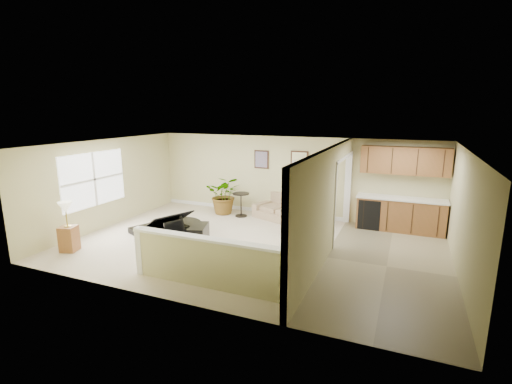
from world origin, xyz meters
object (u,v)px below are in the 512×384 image
at_px(piano, 164,211).
at_px(lamp_stand, 68,230).
at_px(small_plant, 322,218).
at_px(palm_plant, 225,195).
at_px(piano_bench, 199,235).
at_px(loveseat, 283,207).
at_px(accent_table, 241,202).

distance_m(piano, lamp_stand, 2.39).
bearing_deg(piano, small_plant, 53.37).
xyz_separation_m(piano, small_plant, (3.85, 2.23, -0.38)).
relative_size(piano, palm_plant, 1.59).
distance_m(piano, piano_bench, 1.48).
xyz_separation_m(piano, lamp_stand, (-1.28, -2.01, -0.09)).
bearing_deg(loveseat, palm_plant, -154.17).
relative_size(loveseat, small_plant, 3.82).
bearing_deg(piano_bench, loveseat, 68.01).
bearing_deg(lamp_stand, accent_table, 58.98).
xyz_separation_m(small_plant, lamp_stand, (-5.13, -4.25, 0.29)).
distance_m(palm_plant, lamp_stand, 4.75).
relative_size(piano_bench, small_plant, 1.43).
bearing_deg(palm_plant, accent_table, -9.10).
bearing_deg(palm_plant, piano_bench, -75.79).
xyz_separation_m(piano_bench, lamp_stand, (-2.64, -1.55, 0.26)).
bearing_deg(accent_table, piano, -119.71).
height_order(piano, palm_plant, piano).
xyz_separation_m(loveseat, palm_plant, (-1.91, -0.19, 0.24)).
bearing_deg(palm_plant, loveseat, 5.58).
distance_m(piano, small_plant, 4.47).
height_order(piano_bench, palm_plant, palm_plant).
height_order(accent_table, lamp_stand, lamp_stand).
distance_m(accent_table, lamp_stand, 4.95).
bearing_deg(piano, piano_bench, 4.29).
height_order(palm_plant, lamp_stand, palm_plant).
relative_size(accent_table, lamp_stand, 0.62).
bearing_deg(accent_table, small_plant, 0.15).
bearing_deg(palm_plant, piano, -105.59).
bearing_deg(loveseat, small_plant, 8.07).
bearing_deg(piano_bench, lamp_stand, -149.61).
bearing_deg(piano, palm_plant, 97.69).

